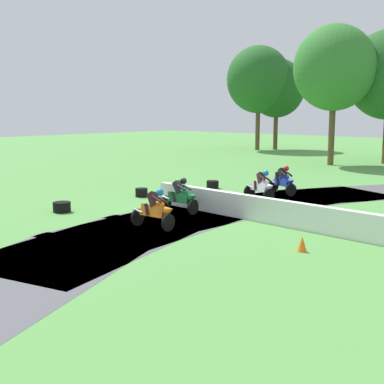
{
  "coord_description": "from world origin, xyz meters",
  "views": [
    {
      "loc": [
        12.54,
        -15.28,
        3.95
      ],
      "look_at": [
        0.01,
        -0.98,
        0.9
      ],
      "focal_mm": 47.43,
      "sensor_mm": 36.0,
      "label": 1
    }
  ],
  "objects": [
    {
      "name": "tree_mid_rise",
      "position": [
        -4.34,
        19.51,
        6.98
      ],
      "size": [
        5.84,
        5.84,
        10.07
      ],
      "color": "brown",
      "rests_on": "ground"
    },
    {
      "name": "tire_stack_mid_a",
      "position": [
        -3.67,
        4.82,
        0.2
      ],
      "size": [
        0.63,
        0.63,
        0.4
      ],
      "color": "black",
      "rests_on": "ground"
    },
    {
      "name": "traffic_cone",
      "position": [
        5.7,
        -2.73,
        0.22
      ],
      "size": [
        0.28,
        0.28,
        0.44
      ],
      "primitive_type": "cone",
      "color": "orange",
      "rests_on": "ground"
    },
    {
      "name": "tire_stack_near",
      "position": [
        -2.08,
        8.91,
        0.3
      ],
      "size": [
        0.66,
        0.66,
        0.6
      ],
      "color": "black",
      "rests_on": "ground"
    },
    {
      "name": "motorcycle_fourth_orange",
      "position": [
        0.5,
        -3.41,
        0.64
      ],
      "size": [
        1.68,
        0.84,
        1.43
      ],
      "color": "black",
      "rests_on": "ground"
    },
    {
      "name": "motorcycle_trailing_green",
      "position": [
        -0.65,
        -0.88,
        0.66
      ],
      "size": [
        1.68,
        0.72,
        1.42
      ],
      "color": "black",
      "rests_on": "ground"
    },
    {
      "name": "tree_far_left",
      "position": [
        -16.56,
        28.05,
        7.03
      ],
      "size": [
        6.36,
        6.36,
        10.39
      ],
      "color": "brown",
      "rests_on": "ground"
    },
    {
      "name": "ground_plane",
      "position": [
        0.0,
        0.0,
        0.0
      ],
      "size": [
        120.0,
        120.0,
        0.0
      ],
      "primitive_type": "plane",
      "color": "#569947"
    },
    {
      "name": "motorcycle_lead_blue",
      "position": [
        0.06,
        5.61,
        0.66
      ],
      "size": [
        1.7,
        1.19,
        1.42
      ],
      "color": "black",
      "rests_on": "ground"
    },
    {
      "name": "tire_stack_far",
      "position": [
        -4.27,
        -3.9,
        0.2
      ],
      "size": [
        0.69,
        0.69,
        0.4
      ],
      "color": "black",
      "rests_on": "ground"
    },
    {
      "name": "tire_stack_mid_b",
      "position": [
        -4.54,
        0.65,
        0.2
      ],
      "size": [
        0.56,
        0.56,
        0.4
      ],
      "color": "black",
      "rests_on": "ground"
    },
    {
      "name": "tree_behind_barrier",
      "position": [
        -15.51,
        29.77,
        6.21
      ],
      "size": [
        5.64,
        5.64,
        9.19
      ],
      "color": "brown",
      "rests_on": "ground"
    },
    {
      "name": "motorcycle_chase_white",
      "position": [
        0.14,
        3.61,
        0.64
      ],
      "size": [
        1.73,
        1.17,
        1.43
      ],
      "color": "black",
      "rests_on": "ground"
    },
    {
      "name": "safety_barrier",
      "position": [
        4.93,
        -0.36,
        0.45
      ],
      "size": [
        15.26,
        1.42,
        0.9
      ],
      "primitive_type": "cube",
      "rotation": [
        0.0,
        0.0,
        4.64
      ],
      "color": "white",
      "rests_on": "ground"
    },
    {
      "name": "track_asphalt",
      "position": [
        0.97,
        -0.07,
        0.0
      ],
      "size": [
        8.78,
        25.8,
        0.01
      ],
      "color": "#515156",
      "rests_on": "ground"
    }
  ]
}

